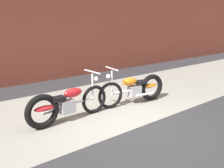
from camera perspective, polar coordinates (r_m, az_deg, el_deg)
name	(u,v)px	position (r m, az deg, el deg)	size (l,w,h in m)	color
ground_plane	(136,129)	(5.01, 5.62, -10.46)	(80.00, 80.00, 0.00)	#2D2D30
sidewalk_slab	(89,106)	(6.29, -5.56, -5.11)	(36.00, 3.50, 0.01)	gray
brick_building_wall	(31,7)	(9.03, -18.60, 16.84)	(36.00, 0.50, 5.15)	brown
motorcycle_red	(64,105)	(5.25, -11.34, -4.83)	(2.01, 0.58, 1.03)	black
motorcycle_orange	(137,89)	(6.37, 5.95, -1.10)	(2.00, 0.64, 1.03)	black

